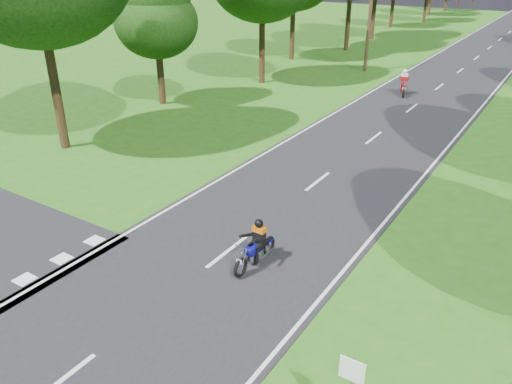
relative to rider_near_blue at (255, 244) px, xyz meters
The scene contains 6 objects.
ground 2.27m from the rider_near_blue, 119.54° to the right, with size 160.00×160.00×0.00m, color #225B14.
main_road 48.14m from the rider_near_blue, 91.27° to the left, with size 7.00×140.00×0.02m, color black.
road_markings 46.27m from the rider_near_blue, 91.49° to the left, with size 7.40×140.00×0.01m.
telegraph_pole 27.27m from the rider_near_blue, 105.13° to the left, with size 1.20×0.26×8.00m.
rider_near_blue is the anchor object (origin of this frame).
rider_far_red 20.94m from the rider_near_blue, 96.77° to the left, with size 0.61×1.84×1.54m, color #B20D1B, non-canonical shape.
Camera 1 is at (7.50, -8.08, 7.99)m, focal length 35.00 mm.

